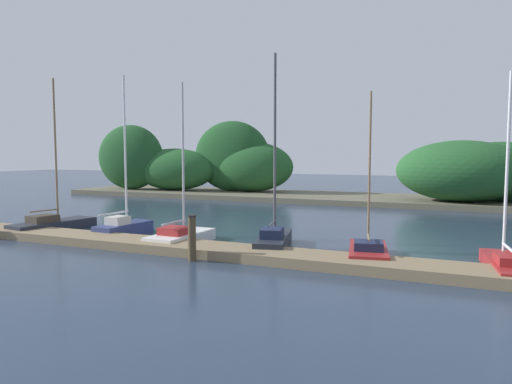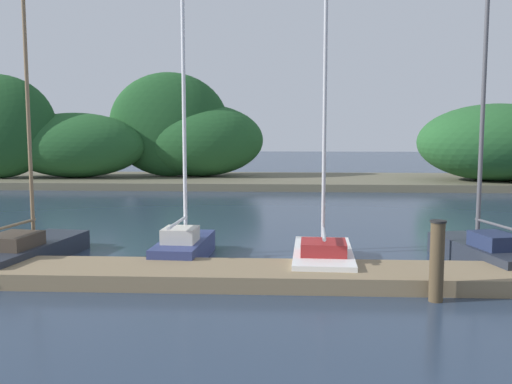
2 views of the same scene
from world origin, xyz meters
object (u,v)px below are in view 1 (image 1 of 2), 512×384
object	(u,v)px
sailboat_1	(125,226)
sailboat_2	(182,235)
sailboat_0	(55,223)
sailboat_4	(368,251)
sailboat_5	(504,262)
sailboat_3	(274,238)
mooring_piling_1	(192,238)

from	to	relation	value
sailboat_1	sailboat_2	world-z (taller)	sailboat_1
sailboat_0	sailboat_1	size ratio (longest dim) A/B	1.01
sailboat_4	sailboat_5	size ratio (longest dim) A/B	0.94
sailboat_2	sailboat_3	xyz separation A→B (m)	(3.93, 0.54, 0.09)
sailboat_1	sailboat_3	world-z (taller)	sailboat_3
sailboat_3	sailboat_4	distance (m)	3.77
sailboat_3	mooring_piling_1	world-z (taller)	sailboat_3
sailboat_1	sailboat_5	xyz separation A→B (m)	(15.46, -0.72, -0.09)
sailboat_1	sailboat_5	bearing A→B (deg)	-89.18
sailboat_5	sailboat_1	bearing A→B (deg)	81.19
sailboat_0	sailboat_1	world-z (taller)	sailboat_0
sailboat_3	mooring_piling_1	size ratio (longest dim) A/B	4.73
sailboat_2	sailboat_1	bearing A→B (deg)	81.81
sailboat_1	sailboat_4	distance (m)	11.19
sailboat_1	sailboat_3	size ratio (longest dim) A/B	0.95
sailboat_4	sailboat_5	distance (m)	4.29
sailboat_0	mooring_piling_1	size ratio (longest dim) A/B	4.55
sailboat_1	sailboat_2	xyz separation A→B (m)	(3.50, -0.66, -0.09)
sailboat_1	sailboat_3	xyz separation A→B (m)	(7.43, -0.12, 0.00)
sailboat_2	sailboat_3	distance (m)	3.97
sailboat_5	mooring_piling_1	world-z (taller)	sailboat_5
mooring_piling_1	sailboat_5	bearing A→B (deg)	14.27
sailboat_0	sailboat_2	distance (m)	7.38
sailboat_4	mooring_piling_1	world-z (taller)	sailboat_4
sailboat_0	sailboat_4	xyz separation A→B (m)	(15.06, -0.07, -0.06)
sailboat_2	sailboat_3	bearing A→B (deg)	-79.70
mooring_piling_1	sailboat_0	bearing A→B (deg)	163.51
sailboat_3	mooring_piling_1	xyz separation A→B (m)	(-1.88, -3.11, 0.38)
sailboat_0	mooring_piling_1	distance (m)	9.85
sailboat_0	sailboat_5	bearing A→B (deg)	-82.01
sailboat_1	sailboat_4	xyz separation A→B (m)	(11.18, -0.52, -0.13)
sailboat_0	mooring_piling_1	world-z (taller)	sailboat_0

